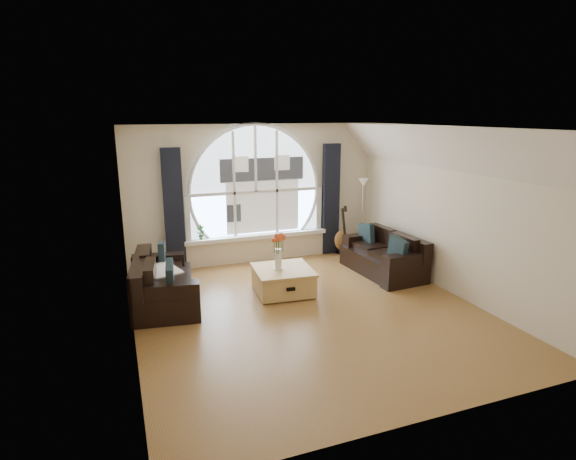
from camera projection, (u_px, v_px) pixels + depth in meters
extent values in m
cube|color=brown|center=(309.00, 311.00, 6.97)|extent=(5.00, 5.50, 0.01)
cube|color=silver|center=(311.00, 128.00, 6.31)|extent=(5.00, 5.50, 0.01)
cube|color=beige|center=(255.00, 194.00, 9.14)|extent=(5.00, 0.01, 2.70)
cube|color=beige|center=(431.00, 291.00, 4.15)|extent=(5.00, 0.01, 2.70)
cube|color=beige|center=(126.00, 240.00, 5.79)|extent=(0.01, 5.50, 2.70)
cube|color=beige|center=(452.00, 211.00, 7.49)|extent=(0.01, 5.50, 2.70)
cube|color=silver|center=(442.00, 150.00, 7.15)|extent=(0.92, 5.50, 0.72)
cube|color=silver|center=(255.00, 180.00, 9.04)|extent=(2.60, 0.06, 2.15)
cube|color=white|center=(257.00, 236.00, 9.25)|extent=(2.90, 0.22, 0.08)
cube|color=white|center=(256.00, 180.00, 9.02)|extent=(2.76, 0.08, 2.15)
cube|color=silver|center=(263.00, 186.00, 9.11)|extent=(1.70, 0.02, 1.50)
cube|color=black|center=(174.00, 211.00, 8.53)|extent=(0.35, 0.12, 2.30)
cube|color=black|center=(331.00, 200.00, 9.62)|extent=(0.35, 0.12, 2.30)
cube|color=black|center=(163.00, 279.00, 7.16)|extent=(1.09, 1.82, 0.76)
cube|color=black|center=(383.00, 252.00, 8.54)|extent=(0.94, 1.73, 0.75)
cube|color=tan|center=(283.00, 279.00, 7.66)|extent=(1.00, 1.00, 0.45)
cube|color=silver|center=(160.00, 273.00, 7.15)|extent=(0.71, 0.71, 0.10)
cube|color=white|center=(278.00, 247.00, 7.48)|extent=(0.24, 0.24, 0.70)
cube|color=#B2B2B2|center=(362.00, 217.00, 9.63)|extent=(0.24, 0.24, 1.60)
cube|color=brown|center=(342.00, 230.00, 9.67)|extent=(0.39, 0.28, 1.06)
imported|color=#1E6023|center=(200.00, 232.00, 8.82)|extent=(0.17, 0.13, 0.29)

